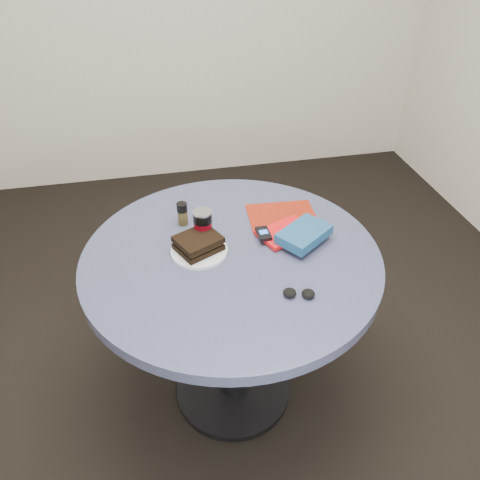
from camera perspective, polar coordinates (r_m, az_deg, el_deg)
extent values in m
plane|color=black|center=(2.11, -0.84, -17.80)|extent=(4.00, 4.00, 0.00)
cylinder|color=black|center=(2.10, -0.84, -17.57)|extent=(0.48, 0.48, 0.03)
cylinder|color=black|center=(1.82, -0.94, -11.03)|extent=(0.11, 0.11, 0.68)
cylinder|color=#363C5A|center=(1.57, -1.07, -2.18)|extent=(1.00, 1.00, 0.04)
cylinder|color=silver|center=(1.57, -4.99, -1.34)|extent=(0.23, 0.23, 0.01)
cube|color=black|center=(1.56, -5.08, -0.81)|extent=(0.17, 0.17, 0.02)
cube|color=#2F2611|center=(1.55, -5.10, -0.37)|extent=(0.15, 0.14, 0.01)
cube|color=black|center=(1.54, -5.13, 0.07)|extent=(0.17, 0.17, 0.02)
cylinder|color=maroon|center=(1.60, -4.50, 1.09)|extent=(0.07, 0.07, 0.08)
cylinder|color=black|center=(1.57, -4.60, 2.78)|extent=(0.08, 0.08, 0.03)
cylinder|color=silver|center=(1.56, -4.64, 3.37)|extent=(0.08, 0.08, 0.01)
cylinder|color=#433A1C|center=(1.70, -6.99, 2.76)|extent=(0.04, 0.04, 0.06)
cylinder|color=black|center=(1.67, -7.10, 3.99)|extent=(0.04, 0.04, 0.03)
cube|color=maroon|center=(1.75, 5.14, 2.94)|extent=(0.26, 0.20, 0.00)
cube|color=red|center=(1.64, 5.49, 0.93)|extent=(0.21, 0.18, 0.02)
cube|color=navy|center=(1.60, 7.80, 0.71)|extent=(0.21, 0.20, 0.04)
cube|color=black|center=(1.61, 2.89, 0.79)|extent=(0.04, 0.08, 0.01)
cube|color=blue|center=(1.60, 2.89, 0.98)|extent=(0.03, 0.02, 0.00)
ellipsoid|color=black|center=(1.41, 6.07, -6.42)|extent=(0.05, 0.05, 0.02)
ellipsoid|color=black|center=(1.41, 8.32, -6.52)|extent=(0.05, 0.05, 0.02)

